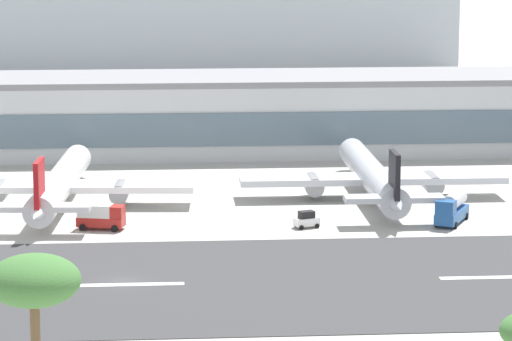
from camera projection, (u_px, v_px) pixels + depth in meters
The scene contains 12 objects.
ground_plane at pixel (122, 282), 151.08m from camera, with size 1400.00×1400.00×0.00m, color #B2AFA8.
runway_strip at pixel (122, 285), 149.75m from camera, with size 800.00×39.84×0.08m, color #38383A.
runway_centreline_dash_4 at pixel (129, 284), 149.80m from camera, with size 12.00×1.20×0.01m, color white.
runway_centreline_dash_5 at pixel (493, 277), 152.78m from camera, with size 12.00×1.20×0.01m, color white.
terminal_building at pixel (201, 114), 233.55m from camera, with size 149.85×21.55×13.09m.
distant_hotel_block at pixel (177, 4), 352.56m from camera, with size 140.60×30.10×34.86m, color #A8B2BC.
airliner_red_tail_gate_1 at pixel (58, 185), 189.55m from camera, with size 37.65×45.78×9.56m.
airliner_black_tail_gate_2 at pixel (374, 178), 194.91m from camera, with size 37.96×46.49×9.70m.
service_fuel_truck_0 at pixel (452, 208), 179.69m from camera, with size 6.13×8.76×3.95m.
service_box_truck_1 at pixel (101, 216), 176.26m from camera, with size 6.40×3.81×3.25m.
service_baggage_tug_2 at pixel (306, 220), 177.34m from camera, with size 3.55×2.74×2.20m.
palm_tree_3 at pixel (34, 284), 97.38m from camera, with size 6.72×6.72×16.02m.
Camera 1 is at (3.61, -147.03, 39.50)m, focal length 96.67 mm.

